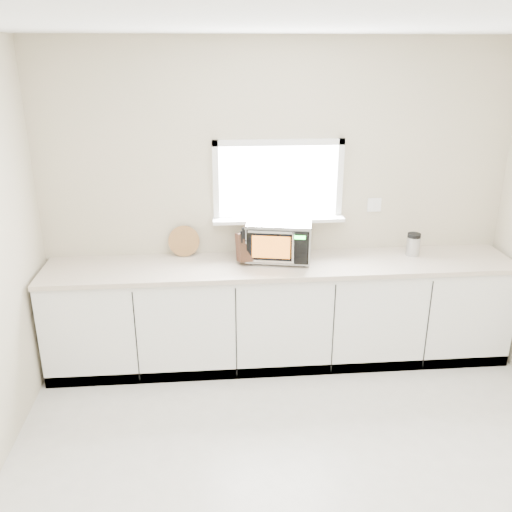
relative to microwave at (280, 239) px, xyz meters
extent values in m
plane|color=beige|center=(0.00, -1.80, -1.10)|extent=(4.00, 4.00, 0.00)
cube|color=#B7AF91|center=(0.00, 0.20, 0.25)|extent=(4.00, 0.02, 2.70)
cube|color=white|center=(0.00, 0.19, 0.45)|extent=(1.00, 0.02, 0.60)
cube|color=white|center=(0.00, 0.12, 0.13)|extent=(1.12, 0.16, 0.03)
cube|color=white|center=(0.00, 0.17, 0.78)|extent=(1.10, 0.04, 0.05)
cube|color=white|center=(0.00, 0.17, 0.13)|extent=(1.10, 0.04, 0.05)
cube|color=white|center=(-0.52, 0.17, 0.45)|extent=(0.05, 0.04, 0.70)
cube|color=white|center=(0.53, 0.17, 0.45)|extent=(0.05, 0.04, 0.70)
cube|color=white|center=(0.85, 0.19, 0.22)|extent=(0.12, 0.01, 0.12)
cube|color=white|center=(0.00, -0.10, -0.66)|extent=(3.92, 0.60, 0.88)
cube|color=beige|center=(0.00, -0.11, -0.20)|extent=(3.92, 0.64, 0.04)
cylinder|color=black|center=(-0.25, -0.10, -0.17)|extent=(0.03, 0.03, 0.02)
cylinder|color=black|center=(-0.18, 0.21, -0.17)|extent=(0.03, 0.03, 0.02)
cylinder|color=black|center=(0.18, -0.19, -0.17)|extent=(0.03, 0.03, 0.02)
cylinder|color=black|center=(0.25, 0.11, -0.17)|extent=(0.03, 0.03, 0.02)
cube|color=#A9ABB0|center=(0.00, 0.01, 0.00)|extent=(0.60, 0.50, 0.31)
cube|color=black|center=(-0.04, -0.19, 0.00)|extent=(0.50, 0.12, 0.28)
cube|color=orange|center=(-0.09, -0.19, 0.00)|extent=(0.30, 0.07, 0.19)
cylinder|color=silver|center=(0.08, -0.25, 0.00)|extent=(0.02, 0.02, 0.25)
cube|color=black|center=(0.13, -0.24, 0.00)|extent=(0.12, 0.03, 0.27)
cube|color=#19FF33|center=(0.13, -0.24, 0.09)|extent=(0.09, 0.02, 0.03)
cube|color=silver|center=(0.00, 0.01, 0.16)|extent=(0.60, 0.50, 0.01)
cube|color=#412317|center=(-0.31, -0.06, -0.04)|extent=(0.14, 0.24, 0.27)
cube|color=black|center=(-0.33, -0.12, 0.07)|extent=(0.02, 0.05, 0.10)
cube|color=black|center=(-0.30, -0.12, 0.08)|extent=(0.02, 0.05, 0.10)
cube|color=black|center=(-0.27, -0.11, 0.06)|extent=(0.02, 0.05, 0.10)
cube|color=black|center=(-0.31, -0.12, 0.10)|extent=(0.02, 0.05, 0.10)
cube|color=black|center=(-0.28, -0.11, 0.10)|extent=(0.02, 0.05, 0.10)
cylinder|color=#A17E3E|center=(-0.81, 0.14, -0.04)|extent=(0.27, 0.06, 0.27)
cylinder|color=#A9ABB0|center=(1.16, -0.01, -0.10)|extent=(0.14, 0.14, 0.16)
cylinder|color=black|center=(1.16, -0.01, 0.00)|extent=(0.14, 0.14, 0.04)
camera|label=1|loc=(-0.57, -4.27, 1.48)|focal=38.00mm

